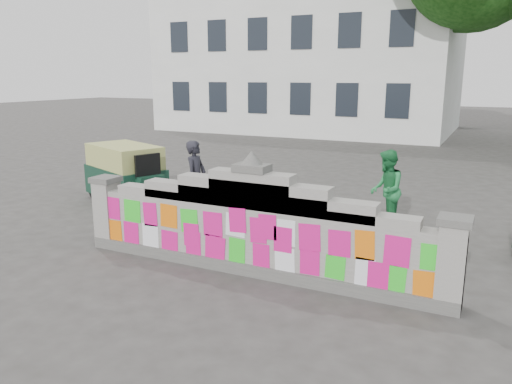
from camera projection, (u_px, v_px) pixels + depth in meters
ground at (252, 272)px, 8.18m from camera, size 100.00×100.00×0.00m
parapet_wall at (252, 229)px, 8.01m from camera, size 6.48×0.44×2.01m
building at (313, 60)px, 29.48m from camera, size 16.00×10.00×8.90m
cyclist_bike at (197, 206)px, 10.46m from camera, size 1.86×0.81×0.95m
cyclist_rider at (196, 191)px, 10.39m from camera, size 0.44×0.62×1.61m
pedestrian at (386, 190)px, 10.33m from camera, size 0.79×0.93×1.67m
rickshaw_left at (127, 173)px, 12.64m from camera, size 2.68×1.96×1.44m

